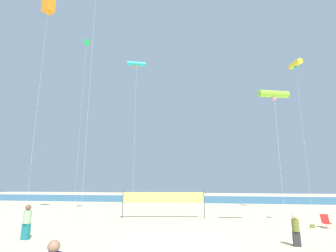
% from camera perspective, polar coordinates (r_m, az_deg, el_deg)
% --- Properties ---
extents(ground_plane, '(120.00, 120.00, 0.00)m').
position_cam_1_polar(ground_plane, '(15.01, 1.92, -24.01)').
color(ground_plane, beige).
extents(ocean_band, '(120.00, 20.00, 0.01)m').
position_cam_1_polar(ocean_band, '(49.85, 7.28, -15.61)').
color(ocean_band, teal).
rests_on(ocean_band, ground).
extents(beachgoer_olive_shirt, '(0.35, 0.35, 1.52)m').
position_cam_1_polar(beachgoer_olive_shirt, '(15.09, 26.29, -19.63)').
color(beachgoer_olive_shirt, '#2D2D33').
rests_on(beachgoer_olive_shirt, ground).
extents(beachgoer_sage_shirt, '(0.42, 0.42, 1.85)m').
position_cam_1_polar(beachgoer_sage_shirt, '(17.05, -28.62, -17.82)').
color(beachgoer_sage_shirt, '#19727A').
rests_on(beachgoer_sage_shirt, ground).
extents(folding_beach_chair, '(0.52, 0.65, 0.89)m').
position_cam_1_polar(folding_beach_chair, '(21.75, 31.39, -17.38)').
color(folding_beach_chair, red).
rests_on(folding_beach_chair, ground).
extents(volleyball_net, '(7.10, 1.03, 2.40)m').
position_cam_1_polar(volleyball_net, '(23.45, -1.03, -15.73)').
color(volleyball_net, '#4C4C51').
rests_on(volleyball_net, ground).
extents(beach_handbag, '(0.29, 0.14, 0.23)m').
position_cam_1_polar(beach_handbag, '(21.34, 29.18, -18.70)').
color(beach_handbag, olive).
rests_on(beach_handbag, ground).
extents(kite_lime_tube, '(2.23, 1.12, 9.53)m').
position_cam_1_polar(kite_lime_tube, '(20.30, 22.24, 6.46)').
color(kite_lime_tube, silver).
rests_on(kite_lime_tube, ground).
extents(kite_yellow_tube, '(1.11, 1.69, 15.91)m').
position_cam_1_polar(kite_yellow_tube, '(32.02, 26.27, 12.05)').
color(kite_yellow_tube, silver).
rests_on(kite_yellow_tube, ground).
extents(kite_green_delta, '(0.63, 1.01, 20.77)m').
position_cam_1_polar(kite_green_delta, '(35.87, -17.58, 16.88)').
color(kite_green_delta, silver).
rests_on(kite_green_delta, ground).
extents(kite_cyan_tube, '(2.20, 1.13, 16.83)m').
position_cam_1_polar(kite_cyan_tube, '(31.34, -6.95, 13.36)').
color(kite_cyan_tube, silver).
rests_on(kite_cyan_tube, ground).
extents(kite_orange_box, '(1.23, 1.23, 21.55)m').
position_cam_1_polar(kite_orange_box, '(31.75, -24.81, 22.93)').
color(kite_orange_box, silver).
rests_on(kite_orange_box, ground).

